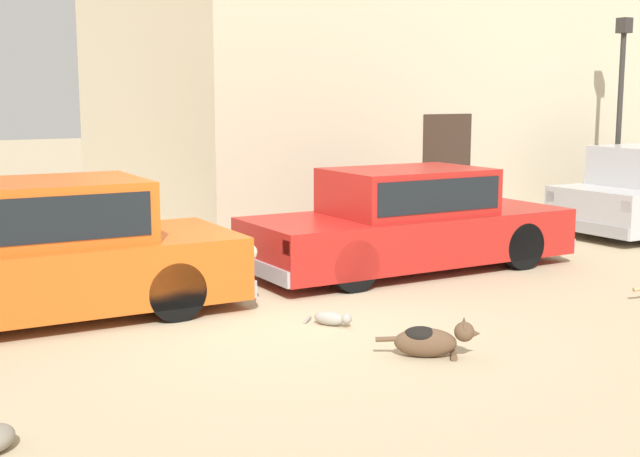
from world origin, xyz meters
name	(u,v)px	position (x,y,z in m)	size (l,w,h in m)	color
ground_plane	(269,317)	(0.00, 0.00, 0.00)	(80.00, 80.00, 0.00)	tan
parked_sedan_nearest	(25,249)	(-2.25, 1.34, 0.79)	(4.72, 2.13, 1.52)	#D15619
parked_sedan_second	(409,220)	(2.92, 1.20, 0.70)	(4.88, 1.95, 1.43)	#AD1E19
apartment_block	(417,29)	(7.50, 6.76, 3.85)	(12.89, 6.60, 7.70)	beige
stray_dog_spotted	(430,340)	(0.58, -2.07, 0.17)	(0.82, 0.65, 0.38)	brown
stray_cat	(331,318)	(0.40, -0.65, 0.08)	(0.36, 0.58, 0.16)	gray
street_lamp	(621,93)	(9.01, 2.53, 2.46)	(0.22, 0.22, 3.85)	#2D2B28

